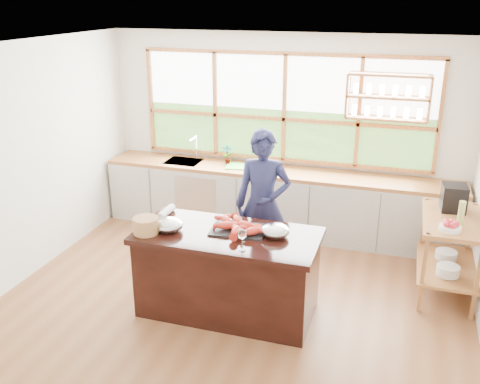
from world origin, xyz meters
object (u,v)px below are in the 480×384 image
at_px(island, 228,272).
at_px(wicker_basket, 146,226).
at_px(cook, 263,205).
at_px(espresso_machine, 454,198).

relative_size(island, wicker_basket, 7.18).
bearing_deg(wicker_basket, island, 17.08).
bearing_deg(cook, wicker_basket, -134.85).
distance_m(island, espresso_machine, 2.63).
bearing_deg(espresso_machine, cook, -172.24).
xyz_separation_m(island, wicker_basket, (-0.78, -0.24, 0.53)).
bearing_deg(wicker_basket, cook, 51.63).
bearing_deg(espresso_machine, wicker_basket, -156.12).
bearing_deg(cook, island, -104.26).
distance_m(espresso_machine, wicker_basket, 3.36).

